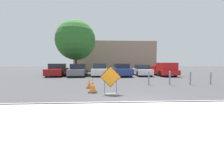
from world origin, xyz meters
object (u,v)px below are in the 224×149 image
road_closed_sign (111,79)px  pickup_truck (163,70)px  traffic_cone_nearest (93,85)px  parked_car_fourth (122,70)px  parked_car_nearest (57,70)px  bollard_nearest (149,78)px  bollard_second (170,77)px  parked_car_third (100,70)px  traffic_cone_second (89,83)px  bollard_fourth (211,78)px  parked_car_fifth (142,70)px  bollard_third (190,77)px  parked_car_second (78,70)px

road_closed_sign → pickup_truck: 12.66m
traffic_cone_nearest → parked_car_fourth: parked_car_fourth is taller
road_closed_sign → traffic_cone_nearest: (-0.95, 0.43, -0.39)m
parked_car_fourth → parked_car_nearest: bearing=-6.6°
bollard_nearest → bollard_second: 1.56m
parked_car_nearest → parked_car_fourth: size_ratio=1.07×
parked_car_third → bollard_second: size_ratio=4.21×
traffic_cone_second → bollard_fourth: (8.87, 1.06, 0.19)m
road_closed_sign → traffic_cone_second: size_ratio=2.25×
parked_car_fifth → bollard_second: parked_car_fifth is taller
road_closed_sign → bollard_third: size_ratio=1.44×
parked_car_fifth → bollard_third: parked_car_fifth is taller
road_closed_sign → traffic_cone_second: road_closed_sign is taller
traffic_cone_nearest → parked_car_fifth: parked_car_fifth is taller
bollard_nearest → parked_car_third: bearing=115.3°
parked_car_second → parked_car_fourth: 5.23m
parked_car_fifth → traffic_cone_second: bearing=58.3°
road_closed_sign → parked_car_second: (-3.42, 10.48, -0.10)m
road_closed_sign → pickup_truck: bearing=56.1°
parked_car_third → bollard_nearest: bearing=118.0°
parked_car_third → bollard_fourth: size_ratio=4.47×
parked_car_nearest → parked_car_second: parked_car_nearest is taller
road_closed_sign → bollard_fourth: road_closed_sign is taller
traffic_cone_nearest → parked_car_third: parked_car_third is taller
pickup_truck → parked_car_second: bearing=-2.3°
parked_car_nearest → bollard_fourth: 15.82m
pickup_truck → bollard_third: size_ratio=5.12×
parked_car_second → parked_car_third: 2.64m
traffic_cone_second → bollard_second: (5.75, 1.06, 0.22)m
traffic_cone_second → bollard_fourth: size_ratio=0.67×
road_closed_sign → traffic_cone_nearest: size_ratio=1.81×
road_closed_sign → parked_car_fourth: parked_car_fourth is taller
parked_car_fifth → pickup_truck: size_ratio=0.81×
bollard_nearest → parked_car_fifth: bearing=79.1°
bollard_second → bollard_fourth: (3.12, 0.00, -0.03)m
parked_car_fifth → parked_car_third: bearing=0.8°
parked_car_second → parked_car_third: bearing=-173.4°
parked_car_fifth → bollard_fourth: (3.17, -7.84, -0.13)m
road_closed_sign → parked_car_fifth: road_closed_sign is taller
road_closed_sign → parked_car_fourth: (1.81, 10.43, -0.08)m
parked_car_second → bollard_second: 10.89m
bollard_fourth → traffic_cone_nearest: bearing=-163.5°
bollard_second → bollard_fourth: 3.12m
traffic_cone_nearest → bollard_third: bearing=20.0°
traffic_cone_second → parked_car_third: parked_car_third is taller
traffic_cone_nearest → bollard_nearest: size_ratio=0.80×
parked_car_second → bollard_nearest: bearing=129.0°
parked_car_second → traffic_cone_second: bearing=102.9°
parked_car_nearest → bollard_fourth: (13.63, -8.04, -0.18)m
parked_car_fourth → parked_car_fifth: size_ratio=1.07×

